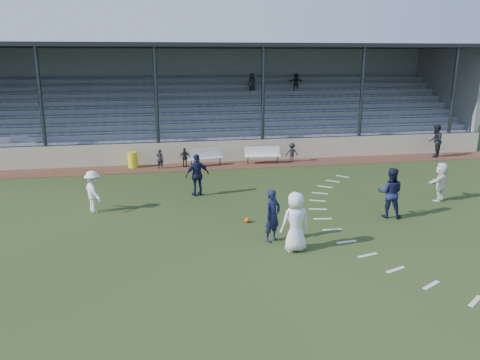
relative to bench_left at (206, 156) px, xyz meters
The scene contains 19 objects.
ground 10.63m from the bench_left, 87.51° to the right, with size 90.00×90.00×0.00m, color #283A17.
cinder_track 0.74m from the bench_left, 12.74° to the right, with size 34.00×2.00×0.02m, color #542F21.
retaining_wall 1.05m from the bench_left, 63.96° to the left, with size 34.00×0.18×1.20m, color beige.
bench_left is the anchor object (origin of this frame).
bench_right 3.23m from the bench_left, ahead, with size 2.02×0.58×0.95m.
trash_bin 3.97m from the bench_left, behind, with size 0.52×0.52×0.84m, color yellow.
football 9.37m from the bench_left, 86.85° to the right, with size 0.20×0.20×0.20m, color #E04A0D.
player_white_lead 12.17m from the bench_left, 82.96° to the right, with size 0.93×0.61×1.91m, color white.
player_navy_lead 11.26m from the bench_left, 85.02° to the right, with size 0.65×0.42×1.77m, color #151939.
player_navy_mid 11.36m from the bench_left, 58.57° to the right, with size 0.93×0.73×1.92m, color #151939.
player_white_wing 8.75m from the bench_left, 126.17° to the right, with size 1.07×0.61×1.65m, color white.
player_navy_wing 5.66m from the bench_left, 99.78° to the right, with size 1.08×0.45×1.84m, color #151939.
player_white_back 12.15m from the bench_left, 41.94° to the right, with size 1.53×0.49×1.65m, color white.
official 13.81m from the bench_left, ahead, with size 0.95×0.74×1.96m, color black.
sub_left_near 2.51m from the bench_left, behind, with size 0.39×0.25×1.06m, color black.
sub_left_far 1.16m from the bench_left, behind, with size 0.62×0.26×1.06m, color black.
sub_right 4.97m from the bench_left, ahead, with size 0.70×0.41×1.09m, color black.
grandstand 5.90m from the bench_left, 85.29° to the left, with size 34.60×9.00×6.61m.
penalty_arc 11.57m from the bench_left, 66.63° to the right, with size 3.89×14.63×0.01m.
Camera 1 is at (-3.12, -14.64, 5.97)m, focal length 35.00 mm.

